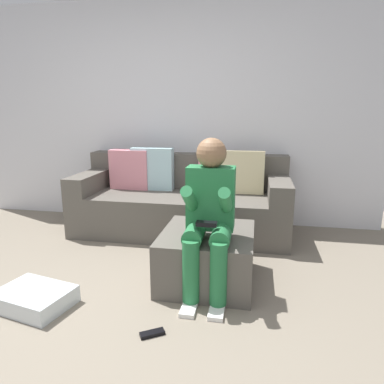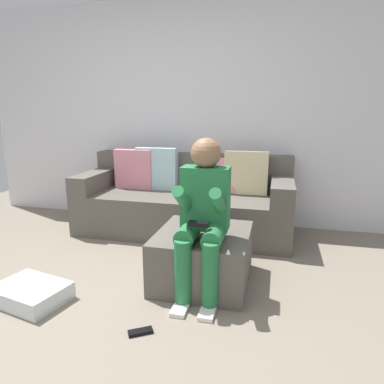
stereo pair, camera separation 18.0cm
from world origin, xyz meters
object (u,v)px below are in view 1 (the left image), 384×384
Objects in this scene: remote_near_ottoman at (152,333)px; couch_sectional at (182,201)px; ottoman at (207,256)px; storage_bin at (34,298)px; person_seated at (209,213)px.

couch_sectional is at bearing 64.26° from remote_near_ottoman.
ottoman is 1.53× the size of storage_bin.
ottoman is at bearing 40.66° from remote_near_ottoman.
person_seated is at bearing -69.93° from couch_sectional.
storage_bin is at bearing -111.21° from couch_sectional.
person_seated is (0.03, -0.19, 0.41)m from ottoman.
couch_sectional is at bearing 68.79° from storage_bin.
ottoman is at bearing 27.82° from storage_bin.
person_seated is at bearing -79.78° from ottoman.
remote_near_ottoman is (-0.23, -0.74, -0.19)m from ottoman.
person_seated is 1.33m from storage_bin.
ottoman is 0.80m from remote_near_ottoman.
ottoman is (0.45, -1.13, -0.14)m from couch_sectional.
remote_near_ottoman is at bearing -10.04° from storage_bin.
couch_sectional is 1.86m from storage_bin.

